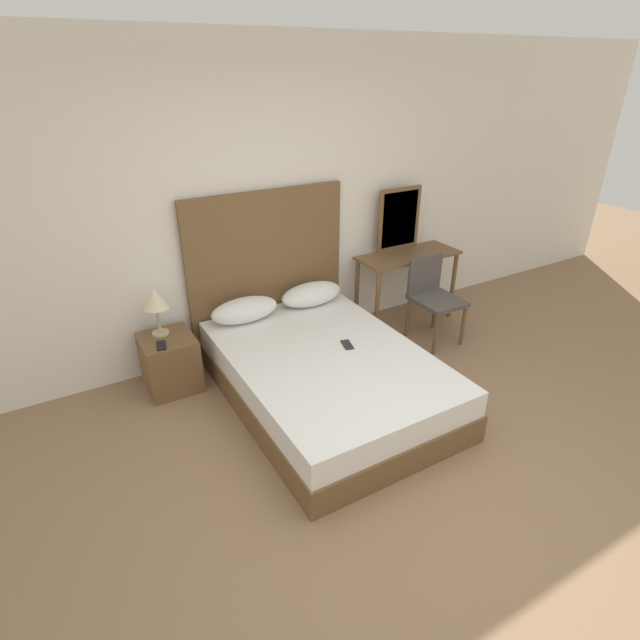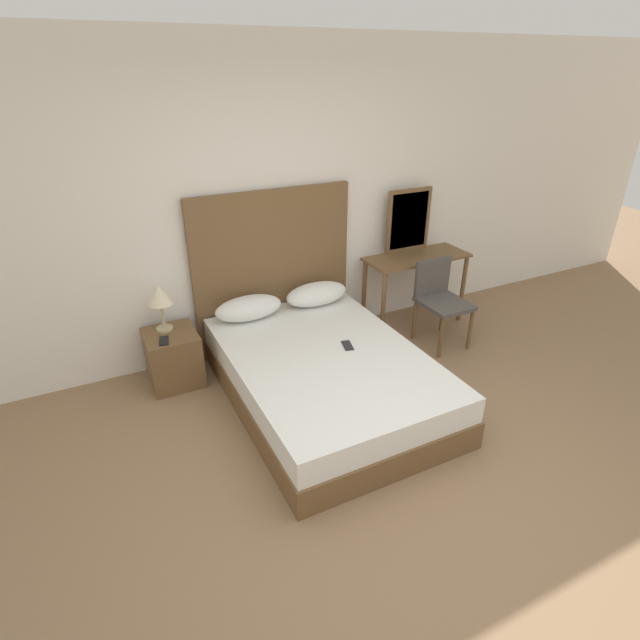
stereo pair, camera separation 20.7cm
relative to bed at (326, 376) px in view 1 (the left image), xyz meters
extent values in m
plane|color=#8C6B4C|center=(-0.02, -1.23, -0.21)|extent=(16.00, 16.00, 0.00)
cube|color=white|center=(-0.02, 1.13, 1.14)|extent=(10.00, 0.06, 2.70)
cube|color=brown|center=(0.00, 0.00, -0.10)|extent=(1.44, 2.06, 0.22)
cube|color=white|center=(0.00, 0.00, 0.11)|extent=(1.41, 2.02, 0.20)
cube|color=brown|center=(0.00, 1.06, 0.54)|extent=(1.51, 0.05, 1.49)
ellipsoid|color=white|center=(-0.33, 0.84, 0.32)|extent=(0.60, 0.28, 0.21)
ellipsoid|color=white|center=(0.33, 0.84, 0.32)|extent=(0.60, 0.28, 0.21)
cube|color=#232328|center=(0.21, 0.03, 0.22)|extent=(0.10, 0.16, 0.01)
cube|color=brown|center=(-1.04, 0.81, 0.02)|extent=(0.42, 0.44, 0.47)
cylinder|color=tan|center=(-1.06, 0.89, 0.27)|extent=(0.14, 0.14, 0.02)
cylinder|color=tan|center=(-1.06, 0.89, 0.39)|extent=(0.02, 0.02, 0.22)
cone|color=beige|center=(-1.06, 0.89, 0.58)|extent=(0.20, 0.20, 0.17)
cube|color=black|center=(-1.10, 0.70, 0.26)|extent=(0.10, 0.16, 0.01)
cube|color=brown|center=(1.43, 0.79, 0.52)|extent=(1.06, 0.43, 0.02)
cylinder|color=brown|center=(0.94, 0.62, 0.15)|extent=(0.04, 0.04, 0.72)
cylinder|color=brown|center=(1.92, 0.62, 0.15)|extent=(0.04, 0.04, 0.72)
cylinder|color=brown|center=(0.94, 0.97, 0.15)|extent=(0.04, 0.04, 0.72)
cylinder|color=brown|center=(1.92, 0.97, 0.15)|extent=(0.04, 0.04, 0.72)
cube|color=brown|center=(1.43, 0.98, 0.85)|extent=(0.50, 0.03, 0.63)
cube|color=#B2BCC6|center=(1.43, 0.98, 0.85)|extent=(0.42, 0.01, 0.55)
cube|color=#4C4742|center=(1.41, 0.30, 0.22)|extent=(0.41, 0.46, 0.04)
cube|color=#4C4742|center=(1.41, 0.51, 0.42)|extent=(0.39, 0.04, 0.36)
cylinder|color=brown|center=(1.24, 0.10, -0.01)|extent=(0.04, 0.04, 0.41)
cylinder|color=brown|center=(1.59, 0.10, -0.01)|extent=(0.04, 0.04, 0.41)
cylinder|color=brown|center=(1.24, 0.50, -0.01)|extent=(0.04, 0.04, 0.41)
cylinder|color=brown|center=(1.59, 0.50, -0.01)|extent=(0.04, 0.04, 0.41)
camera|label=1|loc=(-1.72, -2.87, 2.24)|focal=28.00mm
camera|label=2|loc=(-1.54, -2.97, 2.24)|focal=28.00mm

